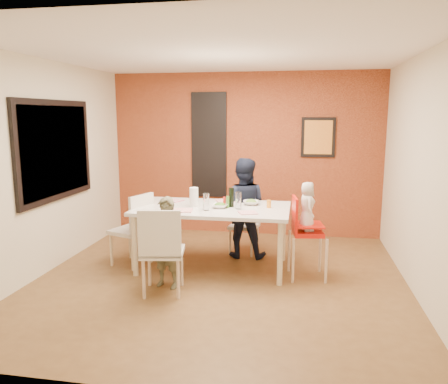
% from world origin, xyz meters
% --- Properties ---
extents(ground, '(4.50, 4.50, 0.00)m').
position_xyz_m(ground, '(0.00, 0.00, 0.00)').
color(ground, brown).
rests_on(ground, ground).
extents(ceiling, '(4.50, 4.50, 0.02)m').
position_xyz_m(ceiling, '(0.00, 0.00, 2.70)').
color(ceiling, white).
rests_on(ceiling, wall_back).
extents(wall_back, '(4.50, 0.02, 2.70)m').
position_xyz_m(wall_back, '(0.00, 2.25, 1.35)').
color(wall_back, beige).
rests_on(wall_back, ground).
extents(wall_front, '(4.50, 0.02, 2.70)m').
position_xyz_m(wall_front, '(0.00, -2.25, 1.35)').
color(wall_front, beige).
rests_on(wall_front, ground).
extents(wall_left, '(0.02, 4.50, 2.70)m').
position_xyz_m(wall_left, '(-2.25, 0.00, 1.35)').
color(wall_left, beige).
rests_on(wall_left, ground).
extents(wall_right, '(0.02, 4.50, 2.70)m').
position_xyz_m(wall_right, '(2.25, 0.00, 1.35)').
color(wall_right, beige).
rests_on(wall_right, ground).
extents(brick_accent_wall, '(4.50, 0.02, 2.70)m').
position_xyz_m(brick_accent_wall, '(0.00, 2.23, 1.35)').
color(brick_accent_wall, maroon).
rests_on(brick_accent_wall, ground).
extents(picture_window_frame, '(0.05, 1.70, 1.30)m').
position_xyz_m(picture_window_frame, '(-2.22, 0.20, 1.55)').
color(picture_window_frame, black).
rests_on(picture_window_frame, wall_left).
extents(picture_window_pane, '(0.02, 1.55, 1.15)m').
position_xyz_m(picture_window_pane, '(-2.21, 0.20, 1.55)').
color(picture_window_pane, black).
rests_on(picture_window_pane, wall_left).
extents(glassblock_strip, '(0.55, 0.03, 1.70)m').
position_xyz_m(glassblock_strip, '(-0.60, 2.21, 1.50)').
color(glassblock_strip, silver).
rests_on(glassblock_strip, wall_back).
extents(glassblock_surround, '(0.60, 0.03, 1.76)m').
position_xyz_m(glassblock_surround, '(-0.60, 2.21, 1.50)').
color(glassblock_surround, black).
rests_on(glassblock_surround, wall_back).
extents(art_print_frame, '(0.54, 0.03, 0.64)m').
position_xyz_m(art_print_frame, '(1.20, 2.21, 1.65)').
color(art_print_frame, black).
rests_on(art_print_frame, wall_back).
extents(art_print_canvas, '(0.44, 0.01, 0.54)m').
position_xyz_m(art_print_canvas, '(1.20, 2.19, 1.65)').
color(art_print_canvas, gold).
rests_on(art_print_canvas, wall_back).
extents(dining_table, '(1.99, 1.11, 0.83)m').
position_xyz_m(dining_table, '(-0.17, 0.43, 0.75)').
color(dining_table, silver).
rests_on(dining_table, ground).
extents(chair_near, '(0.54, 0.54, 1.00)m').
position_xyz_m(chair_near, '(-0.55, -0.56, 0.56)').
color(chair_near, beige).
rests_on(chair_near, ground).
extents(chair_far, '(0.45, 0.45, 0.85)m').
position_xyz_m(chair_far, '(0.16, 1.21, 0.47)').
color(chair_far, white).
rests_on(chair_far, ground).
extents(chair_left, '(0.58, 0.58, 0.98)m').
position_xyz_m(chair_left, '(-1.21, 0.34, 0.55)').
color(chair_left, beige).
rests_on(chair_left, ground).
extents(high_chair, '(0.49, 0.49, 1.02)m').
position_xyz_m(high_chair, '(1.01, 0.29, 0.61)').
color(high_chair, red).
rests_on(high_chair, ground).
extents(child_near, '(0.44, 0.34, 1.08)m').
position_xyz_m(child_near, '(-0.57, -0.31, 0.54)').
color(child_near, brown).
rests_on(child_near, ground).
extents(child_far, '(0.69, 0.54, 1.42)m').
position_xyz_m(child_far, '(0.15, 0.97, 0.71)').
color(child_far, black).
rests_on(child_far, ground).
extents(toddler, '(0.26, 0.33, 0.60)m').
position_xyz_m(toddler, '(1.03, 0.30, 0.90)').
color(toddler, beige).
rests_on(toddler, high_chair).
extents(plate_near_left, '(0.27, 0.27, 0.01)m').
position_xyz_m(plate_near_left, '(-0.50, 0.13, 0.83)').
color(plate_near_left, white).
rests_on(plate_near_left, dining_table).
extents(plate_far_mid, '(0.32, 0.32, 0.01)m').
position_xyz_m(plate_far_mid, '(-0.08, 0.83, 0.83)').
color(plate_far_mid, white).
rests_on(plate_far_mid, dining_table).
extents(plate_near_right, '(0.27, 0.27, 0.01)m').
position_xyz_m(plate_near_right, '(0.32, 0.14, 0.83)').
color(plate_near_right, white).
rests_on(plate_near_right, dining_table).
extents(plate_far_left, '(0.26, 0.26, 0.01)m').
position_xyz_m(plate_far_left, '(-0.77, 0.72, 0.83)').
color(plate_far_left, white).
rests_on(plate_far_left, dining_table).
extents(salad_bowl_a, '(0.22, 0.22, 0.05)m').
position_xyz_m(salad_bowl_a, '(-0.07, 0.38, 0.85)').
color(salad_bowl_a, white).
rests_on(salad_bowl_a, dining_table).
extents(salad_bowl_b, '(0.23, 0.23, 0.05)m').
position_xyz_m(salad_bowl_b, '(0.31, 0.65, 0.85)').
color(salad_bowl_b, silver).
rests_on(salad_bowl_b, dining_table).
extents(wine_bottle, '(0.07, 0.07, 0.25)m').
position_xyz_m(wine_bottle, '(0.07, 0.47, 0.95)').
color(wine_bottle, black).
rests_on(wine_bottle, dining_table).
extents(wine_glass_a, '(0.08, 0.08, 0.22)m').
position_xyz_m(wine_glass_a, '(-0.21, 0.21, 0.93)').
color(wine_glass_a, white).
rests_on(wine_glass_a, dining_table).
extents(wine_glass_b, '(0.08, 0.08, 0.22)m').
position_xyz_m(wine_glass_b, '(0.18, 0.36, 0.94)').
color(wine_glass_b, white).
rests_on(wine_glass_b, dining_table).
extents(paper_towel_roll, '(0.11, 0.11, 0.25)m').
position_xyz_m(paper_towel_roll, '(-0.42, 0.40, 0.95)').
color(paper_towel_roll, white).
rests_on(paper_towel_roll, dining_table).
extents(condiment_red, '(0.03, 0.03, 0.13)m').
position_xyz_m(condiment_red, '(-0.02, 0.44, 0.89)').
color(condiment_red, red).
rests_on(condiment_red, dining_table).
extents(condiment_green, '(0.04, 0.04, 0.15)m').
position_xyz_m(condiment_green, '(0.03, 0.40, 0.90)').
color(condiment_green, '#3F7A28').
rests_on(condiment_green, dining_table).
extents(condiment_brown, '(0.03, 0.03, 0.12)m').
position_xyz_m(condiment_brown, '(-0.02, 0.47, 0.89)').
color(condiment_brown, brown).
rests_on(condiment_brown, dining_table).
extents(sippy_cup, '(0.06, 0.06, 0.10)m').
position_xyz_m(sippy_cup, '(0.55, 0.50, 0.88)').
color(sippy_cup, orange).
rests_on(sippy_cup, dining_table).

